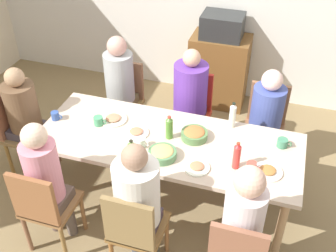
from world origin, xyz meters
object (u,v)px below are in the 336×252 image
(chair_3, at_px, (44,205))
(cup_4, at_px, (251,168))
(chair_5, at_px, (135,229))
(cup_1, at_px, (141,143))
(plate_2, at_px, (197,167))
(microwave, at_px, (222,26))
(dining_table, at_px, (168,146))
(cup_0, at_px, (55,116))
(person_0, at_px, (267,112))
(plate_3, at_px, (113,119))
(chair_0, at_px, (265,122))
(chair_1, at_px, (124,97))
(bottle_3, at_px, (169,128))
(person_3, at_px, (45,177))
(bottle_1, at_px, (233,115))
(chair_4, at_px, (192,109))
(person_4, at_px, (190,95))
(plate_1, at_px, (268,171))
(bowl_0, at_px, (194,134))
(person_6, at_px, (24,113))
(cup_2, at_px, (99,121))
(person_2, at_px, (243,223))
(plate_0, at_px, (136,132))
(bowl_1, at_px, (162,153))
(person_1, at_px, (119,82))
(side_cabinet, at_px, (219,71))
(person_5, at_px, (138,198))
(chair_6, at_px, (21,128))
(cup_3, at_px, (283,143))
(bottle_2, at_px, (132,150))
(bottle_0, at_px, (237,156))

(chair_3, bearing_deg, cup_4, 22.66)
(chair_5, xyz_separation_m, cup_1, (-0.19, 0.67, 0.26))
(plate_2, distance_m, microwave, 2.15)
(dining_table, bearing_deg, cup_0, -178.80)
(person_0, relative_size, chair_5, 1.27)
(plate_3, bearing_deg, chair_0, 27.59)
(chair_1, height_order, bottle_3, bottle_3)
(chair_5, bearing_deg, cup_0, 143.45)
(person_3, distance_m, bottle_1, 1.67)
(chair_4, xyz_separation_m, person_4, (-0.00, -0.09, 0.24))
(plate_1, distance_m, bowl_0, 0.71)
(person_6, distance_m, cup_2, 0.78)
(dining_table, distance_m, chair_3, 1.14)
(person_2, xyz_separation_m, microwave, (-0.68, 2.57, 0.29))
(plate_0, bearing_deg, person_4, 68.17)
(cup_1, distance_m, microwave, 2.03)
(chair_1, xyz_separation_m, cup_2, (0.10, -0.80, 0.26))
(person_2, distance_m, bowl_1, 0.90)
(plate_3, distance_m, cup_1, 0.48)
(chair_1, relative_size, person_1, 0.71)
(side_cabinet, bearing_deg, person_4, -94.37)
(person_5, xyz_separation_m, chair_6, (-1.53, 0.74, -0.24))
(person_1, relative_size, cup_3, 10.06)
(person_3, distance_m, bottle_3, 1.09)
(person_2, relative_size, bottle_2, 6.49)
(bottle_3, bearing_deg, person_2, -45.01)
(bottle_1, xyz_separation_m, bottle_3, (-0.49, -0.32, -0.01))
(person_2, bearing_deg, chair_4, 116.21)
(person_3, xyz_separation_m, cup_2, (0.10, 0.76, 0.04))
(plate_3, distance_m, bowl_1, 0.69)
(plate_0, distance_m, cup_0, 0.79)
(plate_2, bearing_deg, chair_5, -120.88)
(plate_3, bearing_deg, chair_4, 50.80)
(person_5, xyz_separation_m, person_6, (-1.44, 0.74, -0.04))
(plate_0, bearing_deg, plate_3, 156.07)
(person_6, distance_m, plate_2, 1.79)
(person_3, height_order, bowl_0, person_3)
(bottle_0, bearing_deg, person_1, 146.88)
(person_6, xyz_separation_m, plate_3, (0.87, 0.13, 0.03))
(person_4, distance_m, person_6, 1.62)
(bottle_1, distance_m, side_cabinet, 1.58)
(person_1, distance_m, bottle_0, 1.66)
(chair_6, relative_size, plate_0, 4.16)
(dining_table, bearing_deg, person_1, 136.22)
(person_1, distance_m, chair_4, 0.81)
(bottle_2, bearing_deg, plate_0, 105.10)
(person_2, bearing_deg, plate_3, 147.25)
(cup_4, height_order, microwave, microwave)
(cup_0, bearing_deg, bottle_1, 13.69)
(chair_3, xyz_separation_m, side_cabinet, (0.85, 2.66, -0.06))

